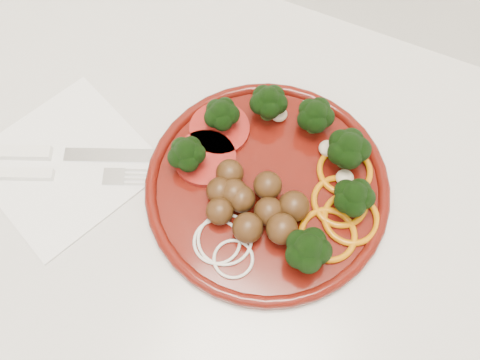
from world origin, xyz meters
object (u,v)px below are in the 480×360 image
at_px(plate, 271,180).
at_px(fork, 39,175).
at_px(napkin, 66,164).
at_px(knife, 46,153).

bearing_deg(plate, fork, -157.99).
height_order(plate, fork, plate).
distance_m(plate, napkin, 0.25).
bearing_deg(knife, plate, -7.28).
xyz_separation_m(plate, napkin, (-0.23, -0.07, -0.02)).
xyz_separation_m(napkin, knife, (-0.03, -0.00, 0.01)).
height_order(knife, fork, knife).
relative_size(knife, fork, 1.13).
bearing_deg(napkin, fork, -123.37).
bearing_deg(fork, plate, -1.30).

